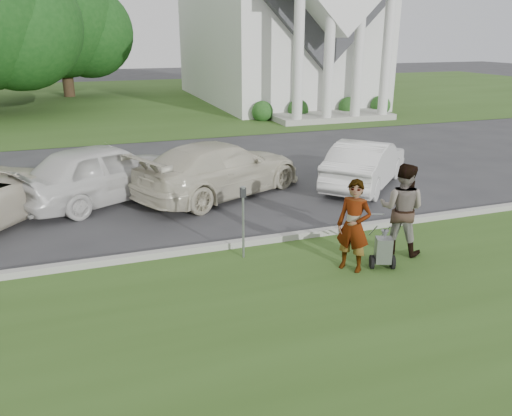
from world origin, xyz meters
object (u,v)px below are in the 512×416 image
striping_cart (383,251)px  car_d (365,163)px  parking_meter_near (243,214)px  car_c (220,169)px  person_left (354,227)px  person_right (402,209)px  church (275,5)px  car_b (105,172)px  tree_back (61,26)px

striping_cart → car_d: bearing=83.6°
parking_meter_near → car_d: bearing=36.6°
car_c → car_d: bearing=-124.3°
person_left → parking_meter_near: person_left is taller
car_c → striping_cart: bearing=170.5°
person_right → striping_cart: bearing=82.2°
church → car_b: bearing=-122.7°
person_right → car_b: size_ratio=0.40×
person_left → car_b: size_ratio=0.38×
church → car_b: church is taller
striping_cart → car_b: bearing=148.9°
parking_meter_near → car_b: size_ratio=0.32×
car_b → car_d: 7.26m
person_left → person_right: size_ratio=0.94×
church → parking_meter_near: church is taller
car_d → car_c: bearing=38.2°
church → car_c: (-8.86, -18.92, -5.21)m
parking_meter_near → car_d: (4.86, 3.60, -0.25)m
church → person_right: church is taller
tree_back → car_b: tree_back is taller
person_left → car_d: 5.69m
striping_cart → car_d: (2.51, 4.91, 0.32)m
tree_back → striping_cart: tree_back is taller
striping_cart → person_right: person_right is taller
parking_meter_near → car_d: 6.05m
car_b → car_d: bearing=-125.8°
person_right → car_b: person_right is taller
car_b → striping_cart: bearing=-169.5°
person_left → parking_meter_near: 2.11m
church → striping_cart: 26.05m
car_b → church: bearing=-60.4°
tree_back → car_c: 26.43m
person_left → car_b: bearing=175.5°
person_left → car_b: person_left is taller
parking_meter_near → car_b: (-2.33, 4.63, -0.14)m
church → car_c: size_ratio=4.77×
tree_back → person_right: bearing=-78.0°
tree_back → person_right: (6.53, -30.74, -3.80)m
parking_meter_near → car_d: size_ratio=0.36×
church → tree_back: bearing=152.2°
car_b → car_d: car_b is taller
car_c → tree_back: bearing=-17.2°
striping_cart → parking_meter_near: (-2.34, 1.31, 0.57)m
tree_back → car_d: tree_back is taller
church → person_left: 25.98m
tree_back → striping_cart: size_ratio=9.90×
car_b → car_c: size_ratio=0.92×
parking_meter_near → car_b: car_b is taller
tree_back → car_d: 27.96m
parking_meter_near → car_c: bearing=80.8°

